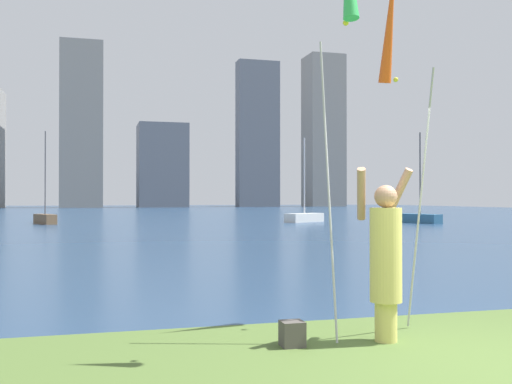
% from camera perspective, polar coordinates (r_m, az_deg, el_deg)
% --- Properties ---
extents(ground, '(120.00, 138.00, 0.12)m').
position_cam_1_polar(ground, '(55.63, -11.53, -2.19)').
color(ground, '#4C662D').
extents(person, '(0.68, 0.50, 1.84)m').
position_cam_1_polar(person, '(6.46, 12.33, -5.98)').
color(person, '#D8CC66').
rests_on(person, ground).
extents(kite_flag_right, '(0.16, 1.21, 4.46)m').
position_cam_1_polar(kite_flag_right, '(7.78, 12.85, 15.15)').
color(kite_flag_right, '#B2B2B7').
rests_on(kite_flag_right, ground).
extents(bag, '(0.23, 0.22, 0.26)m').
position_cam_1_polar(bag, '(6.23, 3.50, -13.43)').
color(bag, '#4C4742').
rests_on(bag, ground).
extents(sailboat_4, '(2.97, 2.35, 5.31)m').
position_cam_1_polar(sailboat_4, '(37.40, 4.67, -2.38)').
color(sailboat_4, silver).
rests_on(sailboat_4, ground).
extents(sailboat_5, '(1.46, 2.27, 5.40)m').
position_cam_1_polar(sailboat_5, '(36.51, -19.60, -2.36)').
color(sailboat_5, brown).
rests_on(sailboat_5, ground).
extents(sailboat_6, '(1.54, 2.89, 5.48)m').
position_cam_1_polar(sailboat_6, '(37.14, 15.50, -2.35)').
color(sailboat_6, '#2D6084').
rests_on(sailboat_6, ground).
extents(skyline_tower_2, '(6.49, 6.57, 26.02)m').
position_cam_1_polar(skyline_tower_2, '(98.47, -16.39, 6.15)').
color(skyline_tower_2, gray).
rests_on(skyline_tower_2, ground).
extents(skyline_tower_3, '(7.95, 7.36, 13.66)m').
position_cam_1_polar(skyline_tower_3, '(99.28, -9.00, 2.50)').
color(skyline_tower_3, slate).
rests_on(skyline_tower_3, ground).
extents(skyline_tower_4, '(7.14, 3.08, 24.97)m').
position_cam_1_polar(skyline_tower_4, '(102.32, 0.16, 5.58)').
color(skyline_tower_4, slate).
rests_on(skyline_tower_4, ground).
extents(skyline_tower_5, '(6.44, 6.10, 27.28)m').
position_cam_1_polar(skyline_tower_5, '(109.01, 6.49, 5.81)').
color(skyline_tower_5, gray).
rests_on(skyline_tower_5, ground).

